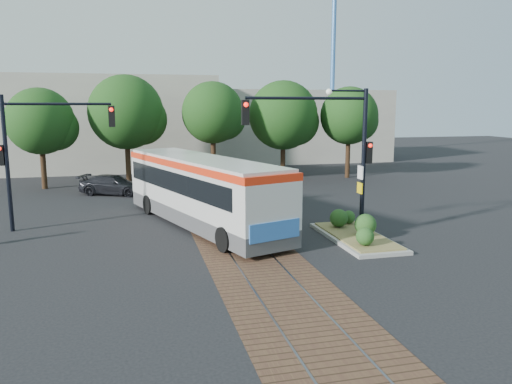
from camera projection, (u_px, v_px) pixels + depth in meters
ground at (239, 241)px, 20.70m from camera, size 120.00×120.00×0.00m
trackbed at (222, 219)px, 24.52m from camera, size 3.60×40.00×0.02m
tree_row at (208, 115)px, 35.85m from camera, size 26.40×5.60×7.67m
warehouses at (171, 124)px, 47.41m from camera, size 40.00×13.00×8.00m
crane at (333, 57)px, 55.61m from camera, size 8.00×0.50×18.00m
city_bus at (201, 188)px, 22.98m from camera, size 6.20×12.08×3.19m
traffic_island at (356, 231)px, 20.92m from camera, size 2.20×5.20×1.13m
signal_pole_main at (336, 140)px, 20.13m from camera, size 5.49×0.46×6.00m
signal_pole_left at (33, 144)px, 21.88m from camera, size 4.99×0.34×6.00m
parked_car at (113, 185)px, 31.30m from camera, size 4.61×3.34×1.24m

